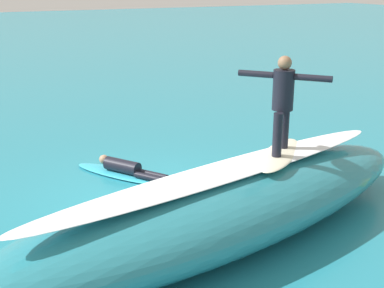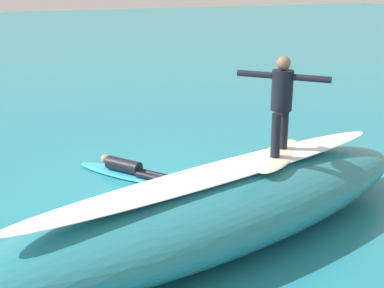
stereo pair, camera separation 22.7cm
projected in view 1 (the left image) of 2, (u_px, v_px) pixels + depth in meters
ground_plane at (153, 198)px, 9.84m from camera, size 120.00×120.00×0.00m
wave_crest at (225, 207)px, 8.14m from camera, size 8.63×3.97×1.14m
wave_foam_lip at (226, 171)px, 7.95m from camera, size 7.09×2.28×0.08m
surfboard_riding at (280, 154)px, 8.67m from camera, size 1.79×1.65×0.10m
surfer_riding at (283, 97)px, 8.37m from camera, size 1.08×1.22×1.62m
surfboard_paddling at (123, 174)px, 10.97m from camera, size 1.81×2.35×0.07m
surfer_paddling at (127, 168)px, 10.85m from camera, size 1.10×1.51×0.30m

